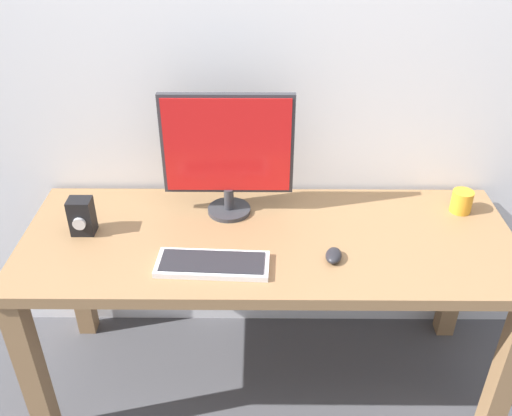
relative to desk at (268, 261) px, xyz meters
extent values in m
plane|color=#4C4C51|center=(0.00, 0.00, -0.62)|extent=(6.00, 6.00, 0.00)
cube|color=#936D47|center=(0.00, 0.00, 0.09)|extent=(1.74, 0.66, 0.04)
cube|color=#936D47|center=(-0.82, -0.28, -0.28)|extent=(0.07, 0.07, 0.68)
cube|color=#936D47|center=(0.82, -0.28, -0.28)|extent=(0.07, 0.07, 0.68)
cube|color=#936D47|center=(-0.82, 0.28, -0.28)|extent=(0.07, 0.07, 0.68)
cube|color=#936D47|center=(0.82, 0.28, -0.28)|extent=(0.07, 0.07, 0.68)
cylinder|color=#333338|center=(-0.15, 0.16, 0.12)|extent=(0.16, 0.16, 0.02)
cylinder|color=#333338|center=(-0.15, 0.16, 0.16)|extent=(0.04, 0.04, 0.08)
cube|color=#333338|center=(-0.15, 0.17, 0.38)|extent=(0.47, 0.02, 0.38)
cube|color=red|center=(-0.15, 0.16, 0.38)|extent=(0.45, 0.01, 0.35)
cube|color=silver|center=(-0.18, -0.17, 0.12)|extent=(0.38, 0.16, 0.02)
cube|color=#232328|center=(-0.18, -0.17, 0.13)|extent=(0.34, 0.13, 0.00)
ellipsoid|color=#232328|center=(0.21, -0.13, 0.12)|extent=(0.07, 0.09, 0.03)
cube|color=black|center=(-0.66, 0.02, 0.17)|extent=(0.08, 0.07, 0.14)
cylinder|color=silver|center=(-0.66, -0.01, 0.17)|extent=(0.04, 0.01, 0.04)
cylinder|color=orange|center=(0.73, 0.17, 0.15)|extent=(0.08, 0.08, 0.09)
camera|label=1|loc=(-0.03, -1.61, 1.25)|focal=39.16mm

